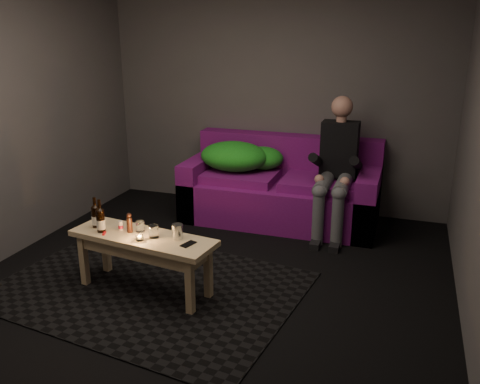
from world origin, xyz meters
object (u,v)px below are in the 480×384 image
(beer_bottle_b, at_px, (101,220))
(steel_cup, at_px, (178,231))
(sofa, at_px, (282,191))
(person, at_px, (336,165))
(beer_bottle_a, at_px, (96,216))
(coffee_table, at_px, (143,246))

(beer_bottle_b, relative_size, steel_cup, 2.33)
(sofa, height_order, person, person)
(sofa, height_order, beer_bottle_a, sofa)
(beer_bottle_a, height_order, beer_bottle_b, beer_bottle_b)
(person, distance_m, coffee_table, 2.23)
(coffee_table, relative_size, beer_bottle_b, 4.56)
(coffee_table, xyz_separation_m, beer_bottle_a, (-0.45, 0.04, 0.18))
(person, height_order, coffee_table, person)
(person, xyz_separation_m, steel_cup, (-0.97, -1.78, -0.18))
(beer_bottle_a, bearing_deg, beer_bottle_b, -37.76)
(sofa, xyz_separation_m, coffee_table, (-0.65, -1.99, 0.08))
(person, bearing_deg, sofa, 164.34)
(person, relative_size, coffee_table, 1.12)
(sofa, relative_size, beer_bottle_b, 7.69)
(beer_bottle_b, bearing_deg, beer_bottle_a, 142.24)
(sofa, distance_m, steel_cup, 2.00)
(sofa, height_order, steel_cup, sofa)
(sofa, bearing_deg, coffee_table, -108.07)
(person, bearing_deg, coffee_table, -124.86)
(person, distance_m, beer_bottle_a, 2.47)
(coffee_table, relative_size, beer_bottle_a, 4.83)
(coffee_table, xyz_separation_m, beer_bottle_b, (-0.35, -0.04, 0.19))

